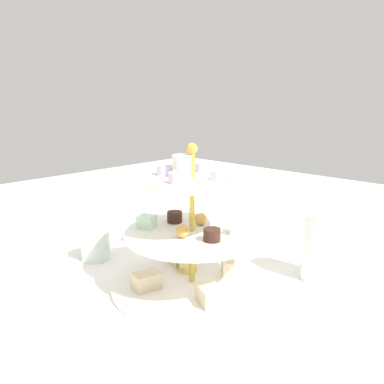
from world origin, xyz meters
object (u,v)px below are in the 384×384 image
water_glass_tall_right (319,246)px  teacup_with_saucer (143,233)px  butter_knife_right (229,235)px  tiered_serving_stand (192,244)px  water_glass_short_left (95,245)px

water_glass_tall_right → teacup_with_saucer: (0.41, 0.11, -0.04)m
teacup_with_saucer → butter_knife_right: 0.22m
teacup_with_saucer → tiered_serving_stand: bearing=160.7°
teacup_with_saucer → butter_knife_right: size_ratio=0.53×
butter_knife_right → water_glass_tall_right: bearing=138.3°
tiered_serving_stand → water_glass_short_left: bearing=11.8°
water_glass_short_left → teacup_with_saucer: size_ratio=0.73×
tiered_serving_stand → butter_knife_right: bearing=-65.2°
water_glass_tall_right → butter_knife_right: 0.30m
tiered_serving_stand → water_glass_short_left: tiered_serving_stand is taller
water_glass_short_left → tiered_serving_stand: bearing=-168.2°
tiered_serving_stand → water_glass_tall_right: (-0.16, -0.20, -0.02)m
butter_knife_right → tiered_serving_stand: bearing=88.1°
teacup_with_saucer → butter_knife_right: bearing=-123.3°
tiered_serving_stand → water_glass_short_left: size_ratio=4.62×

